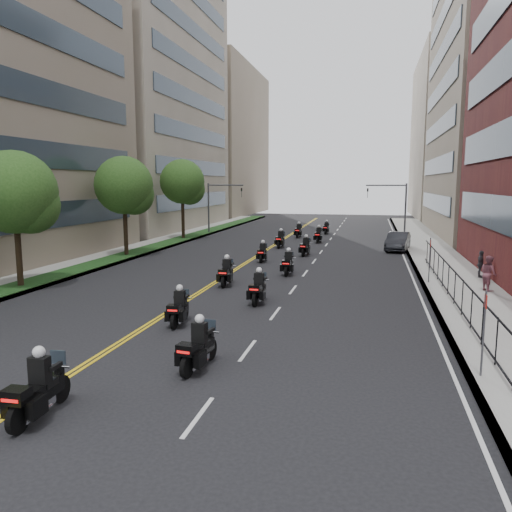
{
  "coord_description": "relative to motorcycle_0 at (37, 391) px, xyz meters",
  "views": [
    {
      "loc": [
        7.17,
        -10.87,
        5.68
      ],
      "look_at": [
        1.15,
        15.07,
        1.75
      ],
      "focal_mm": 35.0,
      "sensor_mm": 36.0,
      "label": 1
    }
  ],
  "objects": [
    {
      "name": "sidewalk_right",
      "position": [
        12.55,
        25.94,
        -0.63
      ],
      "size": [
        4.0,
        90.0,
        0.15
      ],
      "primitive_type": "cube",
      "color": "gray",
      "rests_on": "ground"
    },
    {
      "name": "traffic_signal_left",
      "position": [
        -8.99,
        42.94,
        3.0
      ],
      "size": [
        4.09,
        0.2,
        5.6
      ],
      "color": "#3F3F44",
      "rests_on": "ground"
    },
    {
      "name": "motorcycle_10",
      "position": [
        0.37,
        41.44,
        -0.05
      ],
      "size": [
        0.54,
        2.24,
        1.65
      ],
      "rotation": [
        0.0,
        0.0,
        -0.05
      ],
      "color": "black",
      "rests_on": "ground"
    },
    {
      "name": "motorcycle_6",
      "position": [
        0.14,
        24.9,
        -0.08
      ],
      "size": [
        0.51,
        2.13,
        1.57
      ],
      "rotation": [
        0.0,
        0.0,
        0.04
      ],
      "color": "black",
      "rests_on": "ground"
    },
    {
      "name": "ground",
      "position": [
        0.55,
        0.94,
        -0.7
      ],
      "size": [
        160.0,
        160.0,
        0.0
      ],
      "primitive_type": "plane",
      "color": "black",
      "rests_on": "ground"
    },
    {
      "name": "building_right_far",
      "position": [
        22.05,
        78.94,
        12.3
      ],
      "size": [
        15.0,
        28.0,
        26.0
      ],
      "primitive_type": "cube",
      "color": "gray",
      "rests_on": "ground"
    },
    {
      "name": "building_left_mid",
      "position": [
        -21.43,
        48.94,
        16.3
      ],
      "size": [
        16.11,
        28.0,
        34.0
      ],
      "color": "gray",
      "rests_on": "ground"
    },
    {
      "name": "grass_strip",
      "position": [
        -10.65,
        25.94,
        -0.53
      ],
      "size": [
        2.0,
        90.0,
        0.04
      ],
      "primitive_type": "cube",
      "color": "black",
      "rests_on": "sidewalk_left"
    },
    {
      "name": "motorcycle_2",
      "position": [
        0.29,
        8.39,
        -0.06
      ],
      "size": [
        0.6,
        2.19,
        1.62
      ],
      "rotation": [
        0.0,
        0.0,
        0.09
      ],
      "color": "black",
      "rests_on": "ground"
    },
    {
      "name": "motorcycle_8",
      "position": [
        -0.02,
        32.99,
        -0.03
      ],
      "size": [
        0.54,
        2.31,
        1.71
      ],
      "rotation": [
        0.0,
        0.0,
        -0.03
      ],
      "color": "black",
      "rests_on": "ground"
    },
    {
      "name": "pedestrian_c",
      "position": [
        14.05,
        21.17,
        0.24
      ],
      "size": [
        0.67,
        1.0,
        1.58
      ],
      "primitive_type": "imported",
      "rotation": [
        0.0,
        0.0,
        1.23
      ],
      "color": "#3C3B43",
      "rests_on": "sidewalk_right"
    },
    {
      "name": "iron_fence",
      "position": [
        11.55,
        12.94,
        0.2
      ],
      "size": [
        0.05,
        28.0,
        1.5
      ],
      "color": "black",
      "rests_on": "sidewalk_right"
    },
    {
      "name": "parked_sedan",
      "position": [
        9.95,
        33.34,
        0.07
      ],
      "size": [
        2.38,
        4.9,
        1.55
      ],
      "primitive_type": "imported",
      "rotation": [
        0.0,
        0.0,
        -0.16
      ],
      "color": "black",
      "rests_on": "ground"
    },
    {
      "name": "motorcycle_11",
      "position": [
        2.85,
        45.73,
        -0.08
      ],
      "size": [
        0.52,
        2.12,
        1.57
      ],
      "rotation": [
        0.0,
        0.0,
        -0.06
      ],
      "color": "black",
      "rests_on": "ground"
    },
    {
      "name": "motorcycle_9",
      "position": [
        2.85,
        37.53,
        -0.04
      ],
      "size": [
        0.54,
        2.29,
        1.69
      ],
      "rotation": [
        0.0,
        0.0,
        -0.04
      ],
      "color": "black",
      "rests_on": "ground"
    },
    {
      "name": "sidewalk_left",
      "position": [
        -11.45,
        25.94,
        -0.63
      ],
      "size": [
        4.0,
        90.0,
        0.15
      ],
      "primitive_type": "cube",
      "color": "gray",
      "rests_on": "ground"
    },
    {
      "name": "motorcycle_5",
      "position": [
        2.77,
        20.27,
        -0.04
      ],
      "size": [
        0.52,
        2.27,
        1.68
      ],
      "rotation": [
        0.0,
        0.0,
        0.01
      ],
      "color": "black",
      "rests_on": "ground"
    },
    {
      "name": "street_trees",
      "position": [
        -10.5,
        19.55,
        4.43
      ],
      "size": [
        4.4,
        38.4,
        7.98
      ],
      "color": "#2F1F15",
      "rests_on": "ground"
    },
    {
      "name": "motorcycle_3",
      "position": [
        2.61,
        12.63,
        -0.03
      ],
      "size": [
        0.53,
        2.31,
        1.71
      ],
      "rotation": [
        0.0,
        0.0,
        -0.0
      ],
      "color": "black",
      "rests_on": "ground"
    },
    {
      "name": "traffic_signal_right",
      "position": [
        10.09,
        42.94,
        3.0
      ],
      "size": [
        4.09,
        0.2,
        5.6
      ],
      "color": "#3F3F44",
      "rests_on": "ground"
    },
    {
      "name": "pedestrian_b",
      "position": [
        13.68,
        17.33,
        0.36
      ],
      "size": [
        0.97,
        1.08,
        1.83
      ],
      "primitive_type": "imported",
      "rotation": [
        0.0,
        0.0,
        1.95
      ],
      "color": "#824754",
      "rests_on": "sidewalk_right"
    },
    {
      "name": "building_left_far",
      "position": [
        -21.45,
        78.94,
        12.3
      ],
      "size": [
        16.0,
        28.0,
        26.0
      ],
      "primitive_type": "cube",
      "color": "gray",
      "rests_on": "ground"
    },
    {
      "name": "motorcycle_4",
      "position": [
        -0.04,
        16.27,
        -0.02
      ],
      "size": [
        0.59,
        2.33,
        1.72
      ],
      "rotation": [
        0.0,
        0.0,
        0.06
      ],
      "color": "black",
      "rests_on": "ground"
    },
    {
      "name": "motorcycle_0",
      "position": [
        0.0,
        0.0,
        0.0
      ],
      "size": [
        0.56,
        2.41,
        1.78
      ],
      "rotation": [
        0.0,
        0.0,
        0.03
      ],
      "color": "black",
      "rests_on": "ground"
    },
    {
      "name": "motorcycle_7",
      "position": [
        2.76,
        28.69,
        -0.05
      ],
      "size": [
        0.65,
        2.24,
        1.66
      ],
      "rotation": [
        0.0,
        0.0,
        -0.11
      ],
      "color": "black",
      "rests_on": "ground"
    },
    {
      "name": "motorcycle_1",
      "position": [
        2.69,
        3.93,
        -0.03
      ],
      "size": [
        0.67,
        2.31,
        1.7
      ],
      "rotation": [
        0.0,
        0.0,
        -0.12
      ],
      "color": "black",
      "rests_on": "ground"
    }
  ]
}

